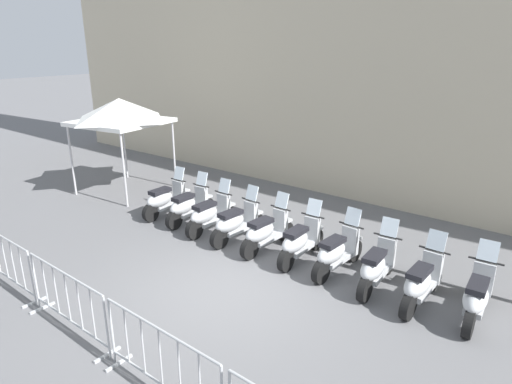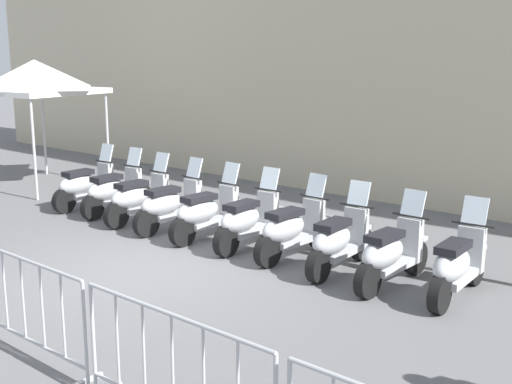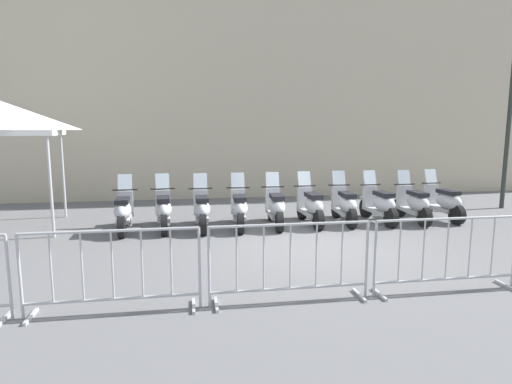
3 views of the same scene
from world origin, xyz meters
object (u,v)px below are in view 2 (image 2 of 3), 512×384
(motorcycle_2, at_px, (139,199))
(motorcycle_7, at_px, (339,241))
(motorcycle_5, at_px, (248,221))
(motorcycle_9, at_px, (457,266))
(motorcycle_3, at_px, (171,206))
(barrier_segment_3, at_px, (24,307))
(motorcycle_1, at_px, (114,191))
(canopy_tent, at_px, (35,77))
(motorcycle_4, at_px, (207,213))
(barrier_segment_4, at_px, (173,375))
(motorcycle_6, at_px, (292,230))
(motorcycle_8, at_px, (390,254))
(motorcycle_0, at_px, (86,186))

(motorcycle_2, relative_size, motorcycle_7, 1.00)
(motorcycle_5, distance_m, motorcycle_9, 3.45)
(motorcycle_2, distance_m, motorcycle_3, 0.86)
(motorcycle_7, xyz_separation_m, barrier_segment_3, (-1.70, -4.07, 0.07))
(motorcycle_2, xyz_separation_m, motorcycle_7, (4.26, -0.66, 0.00))
(motorcycle_1, distance_m, motorcycle_7, 5.17)
(canopy_tent, bearing_deg, motorcycle_3, -16.99)
(motorcycle_4, height_order, barrier_segment_4, motorcycle_4)
(motorcycle_6, xyz_separation_m, motorcycle_9, (2.56, -0.41, 0.00))
(motorcycle_8, relative_size, canopy_tent, 0.59)
(barrier_segment_3, relative_size, barrier_segment_4, 1.00)
(motorcycle_3, relative_size, motorcycle_9, 0.99)
(motorcycle_1, bearing_deg, motorcycle_8, -10.29)
(motorcycle_5, bearing_deg, motorcycle_1, 170.41)
(motorcycle_9, bearing_deg, motorcycle_8, 178.96)
(motorcycle_3, xyz_separation_m, barrier_segment_3, (1.72, -4.58, 0.07))
(motorcycle_1, distance_m, barrier_segment_3, 6.00)
(motorcycle_4, bearing_deg, canopy_tent, 164.30)
(motorcycle_9, bearing_deg, barrier_segment_4, -105.85)
(motorcycle_4, distance_m, motorcycle_7, 2.60)
(motorcycle_0, bearing_deg, barrier_segment_4, -39.89)
(motorcycle_5, height_order, barrier_segment_4, motorcycle_5)
(barrier_segment_3, height_order, canopy_tent, canopy_tent)
(motorcycle_5, relative_size, motorcycle_9, 1.00)
(motorcycle_7, xyz_separation_m, canopy_tent, (-8.47, 2.06, 2.06))
(motorcycle_8, xyz_separation_m, barrier_segment_4, (-0.32, -4.23, 0.07))
(motorcycle_4, bearing_deg, motorcycle_1, 169.15)
(motorcycle_7, relative_size, canopy_tent, 0.59)
(motorcycle_9, relative_size, barrier_segment_4, 0.81)
(motorcycle_1, height_order, motorcycle_2, same)
(motorcycle_1, height_order, motorcycle_6, same)
(motorcycle_2, relative_size, motorcycle_4, 1.01)
(motorcycle_0, distance_m, motorcycle_1, 0.86)
(motorcycle_1, distance_m, motorcycle_9, 6.90)
(motorcycle_8, bearing_deg, motorcycle_3, 170.55)
(canopy_tent, bearing_deg, motorcycle_5, -14.48)
(barrier_segment_4, bearing_deg, motorcycle_1, 136.63)
(motorcycle_5, relative_size, barrier_segment_3, 0.81)
(motorcycle_3, bearing_deg, barrier_segment_3, -69.43)
(barrier_segment_4, bearing_deg, motorcycle_8, 85.70)
(motorcycle_1, relative_size, canopy_tent, 0.59)
(motorcycle_1, height_order, motorcycle_8, same)
(motorcycle_3, distance_m, motorcycle_9, 5.18)
(motorcycle_2, xyz_separation_m, motorcycle_5, (2.57, -0.35, 0.00))
(motorcycle_0, xyz_separation_m, motorcycle_8, (6.79, -1.18, 0.00))
(motorcycle_4, distance_m, barrier_segment_4, 5.72)
(motorcycle_3, height_order, motorcycle_9, same)
(barrier_segment_3, xyz_separation_m, barrier_segment_4, (2.22, -0.36, 0.00))
(motorcycle_0, xyz_separation_m, motorcycle_6, (5.10, -0.79, 0.00))
(motorcycle_4, xyz_separation_m, motorcycle_7, (2.56, -0.40, 0.00))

